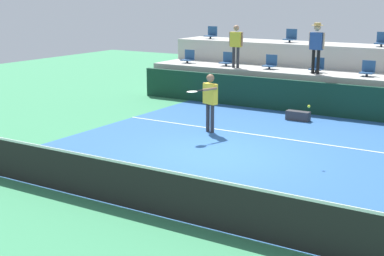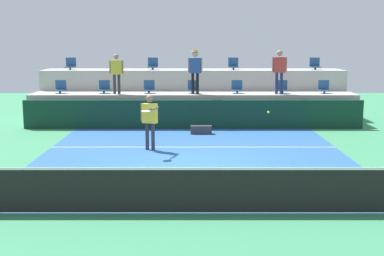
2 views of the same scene
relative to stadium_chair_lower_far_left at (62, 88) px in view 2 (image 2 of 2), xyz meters
name	(u,v)px [view 2 (image 2 of 2)]	position (x,y,z in m)	size (l,w,h in m)	color
ground_plane	(195,165)	(5.36, -7.23, -1.46)	(40.00, 40.00, 0.00)	#388456
court_inner_paint	(195,157)	(5.36, -6.23, -1.46)	(9.00, 10.00, 0.01)	#285693
court_service_line	(195,147)	(5.36, -4.83, -1.46)	(9.00, 0.06, 0.00)	white
tennis_net	(196,189)	(5.36, -11.23, -0.97)	(10.48, 0.08, 1.07)	black
sponsor_backboard	(195,114)	(5.36, -1.23, -0.91)	(13.00, 0.16, 1.10)	#0F3323
seating_tier_lower	(195,108)	(5.36, 0.07, -0.84)	(13.00, 1.80, 1.25)	#ADAAA3
seating_tier_upper	(195,93)	(5.36, 1.87, -0.41)	(13.00, 1.80, 2.10)	#ADAAA3
stadium_chair_lower_far_left	(62,88)	(0.00, 0.00, 0.00)	(0.44, 0.40, 0.52)	#2D2D33
stadium_chair_lower_left	(106,88)	(1.77, 0.00, 0.00)	(0.44, 0.40, 0.52)	#2D2D33
stadium_chair_lower_mid_left	(151,88)	(3.58, 0.00, 0.00)	(0.44, 0.40, 0.52)	#2D2D33
stadium_chair_lower_center	(195,88)	(5.37, 0.00, 0.00)	(0.44, 0.40, 0.52)	#2D2D33
stadium_chair_lower_mid_right	(239,88)	(7.14, 0.00, 0.00)	(0.44, 0.40, 0.52)	#2D2D33
stadium_chair_lower_right	(284,88)	(8.96, 0.00, 0.00)	(0.44, 0.40, 0.52)	#2D2D33
stadium_chair_lower_far_right	(326,88)	(10.66, 0.00, 0.00)	(0.44, 0.40, 0.52)	#2D2D33
stadium_chair_upper_far_left	(72,65)	(0.03, 1.80, 0.85)	(0.44, 0.40, 0.52)	#2D2D33
stadium_chair_upper_left	(155,65)	(3.61, 1.80, 0.85)	(0.44, 0.40, 0.52)	#2D2D33
stadium_chair_upper_right	(235,65)	(7.12, 1.80, 0.85)	(0.44, 0.40, 0.52)	#2D2D33
stadium_chair_upper_far_right	(317,65)	(10.68, 1.80, 0.85)	(0.44, 0.40, 0.52)	#2D2D33
tennis_player	(151,116)	(4.03, -5.27, -0.42)	(0.58, 1.30, 1.71)	#2D2D33
spectator_in_white	(118,70)	(2.34, -0.38, 0.73)	(0.56, 0.22, 1.58)	#2D2D33
spectator_with_hat	(197,67)	(5.44, -0.38, 0.86)	(0.59, 0.46, 1.75)	black
spectator_leaning_on_rail	(281,67)	(8.77, -0.38, 0.83)	(0.60, 0.24, 1.73)	navy
tennis_ball	(270,112)	(7.46, -6.51, -0.12)	(0.07, 0.07, 0.07)	#CCE033
equipment_bag	(203,130)	(5.65, -2.40, -1.31)	(0.76, 0.28, 0.30)	#333338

